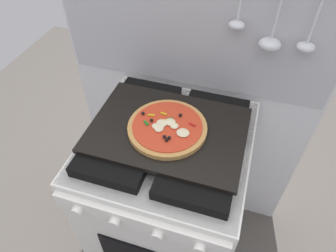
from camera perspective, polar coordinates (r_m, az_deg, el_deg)
ground_plane at (r=1.83m, az=0.00°, el=-20.72°), size 4.00×4.00×0.00m
kitchen_backsplash at (r=1.38m, az=4.29°, el=5.46°), size 1.10×0.09×1.55m
stove at (r=1.43m, az=-0.02°, el=-13.53°), size 0.60×0.64×0.90m
baking_tray at (r=1.06m, az=0.00°, el=-0.68°), size 0.54×0.38×0.02m
pizza_left at (r=1.04m, az=-0.19°, el=-0.23°), size 0.28×0.28×0.03m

